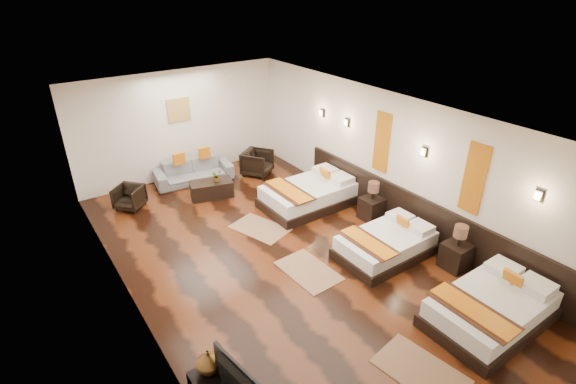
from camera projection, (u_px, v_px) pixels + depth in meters
floor at (284, 259)px, 8.26m from camera, size 5.50×9.50×0.01m
ceiling at (284, 118)px, 6.98m from camera, size 5.50×9.50×0.01m
back_wall at (180, 125)px, 11.09m from camera, size 5.50×0.01×2.80m
left_wall at (128, 244)px, 6.22m from camera, size 0.01×9.50×2.80m
right_wall at (392, 160)px, 9.03m from camera, size 0.01×9.50×2.80m
headboard_panel at (414, 215)px, 8.86m from camera, size 0.08×6.60×0.90m
bed_near at (491, 308)px, 6.66m from camera, size 2.03×1.27×0.77m
bed_mid at (386, 244)px, 8.28m from camera, size 1.86×1.17×0.71m
bed_far at (309, 194)px, 10.05m from camera, size 2.14×1.34×0.82m
nightstand_a at (456, 253)px, 7.89m from camera, size 0.45×0.45×0.89m
nightstand_b at (372, 206)px, 9.47m from camera, size 0.45×0.45×0.90m
jute_mat_near at (420, 371)px, 5.93m from camera, size 0.93×1.30×0.01m
jute_mat_mid at (308, 271)px, 7.92m from camera, size 0.80×1.23×0.01m
jute_mat_far at (260, 228)px, 9.23m from camera, size 1.10×1.38×0.01m
figurine at (208, 361)px, 5.20m from camera, size 0.40×0.40×0.33m
sofa at (194, 171)px, 11.19m from camera, size 2.06×1.04×0.58m
armchair_left at (129, 197)px, 9.93m from camera, size 0.84×0.84×0.55m
armchair_right at (257, 163)px, 11.57m from camera, size 1.00×1.01×0.67m
coffee_table at (212, 189)px, 10.47m from camera, size 1.10×0.75×0.40m
table_plant at (216, 176)px, 10.34m from camera, size 0.31×0.29×0.28m
orange_panel_a at (474, 179)px, 7.49m from camera, size 0.04×0.40×1.30m
orange_panel_b at (382, 142)px, 9.10m from camera, size 0.04×0.40×1.30m
sconce_near at (539, 195)px, 6.61m from camera, size 0.07×0.12×0.18m
sconce_mid at (424, 152)px, 8.21m from camera, size 0.07×0.12×0.18m
sconce_far at (347, 122)px, 9.82m from camera, size 0.07×0.12×0.18m
sconce_lounge at (322, 113)px, 10.47m from camera, size 0.07×0.12×0.18m
gold_artwork at (179, 110)px, 10.89m from camera, size 0.60×0.04×0.60m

